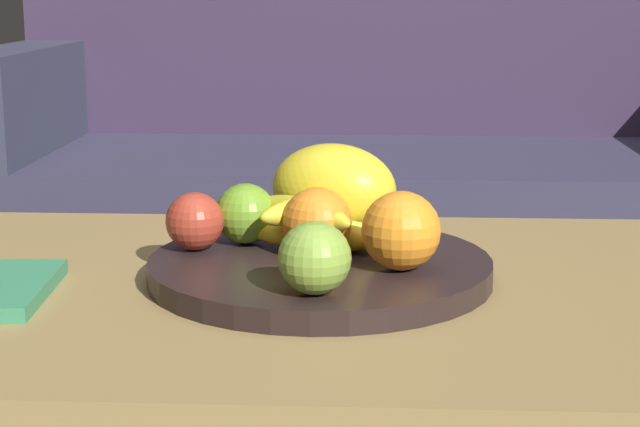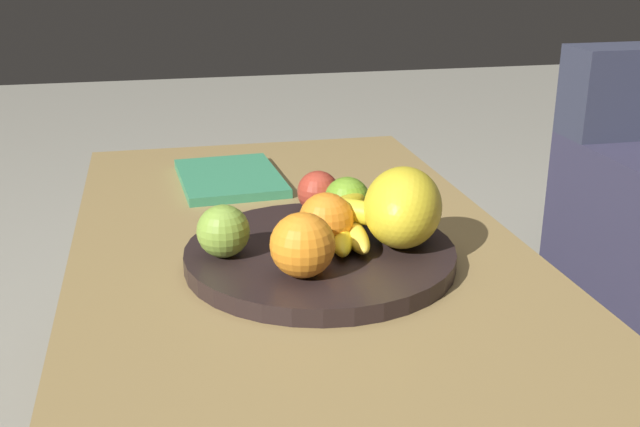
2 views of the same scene
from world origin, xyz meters
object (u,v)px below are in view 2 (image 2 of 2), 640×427
(apple_front, at_px, (223,231))
(fruit_bowl, at_px, (320,255))
(coffee_table, at_px, (304,280))
(banana_bunch, at_px, (346,222))
(orange_left, at_px, (303,245))
(magazine, at_px, (230,178))
(melon_large_front, at_px, (403,207))
(orange_front, at_px, (326,220))
(apple_left, at_px, (347,200))
(apple_right, at_px, (318,192))

(apple_front, bearing_deg, fruit_bowl, 90.71)
(coffee_table, distance_m, banana_bunch, 0.12)
(orange_left, xyz_separation_m, apple_front, (-0.09, -0.09, -0.01))
(fruit_bowl, xyz_separation_m, magazine, (-0.41, -0.08, -0.00))
(orange_left, bearing_deg, melon_large_front, 116.03)
(banana_bunch, bearing_deg, orange_left, -39.53)
(orange_left, bearing_deg, fruit_bowl, 154.46)
(orange_front, distance_m, apple_front, 0.14)
(fruit_bowl, relative_size, orange_front, 4.92)
(orange_front, bearing_deg, apple_left, 148.73)
(orange_front, relative_size, magazine, 0.31)
(fruit_bowl, xyz_separation_m, apple_left, (-0.09, 0.06, 0.05))
(orange_front, height_order, banana_bunch, orange_front)
(melon_large_front, bearing_deg, magazine, -154.37)
(fruit_bowl, relative_size, melon_large_front, 2.44)
(orange_left, bearing_deg, orange_front, 150.71)
(apple_right, bearing_deg, fruit_bowl, -11.24)
(fruit_bowl, distance_m, banana_bunch, 0.06)
(orange_left, xyz_separation_m, banana_bunch, (-0.10, 0.08, -0.01))
(apple_front, xyz_separation_m, banana_bunch, (-0.01, 0.17, -0.01))
(coffee_table, bearing_deg, apple_right, 156.74)
(apple_front, distance_m, banana_bunch, 0.17)
(apple_right, height_order, magazine, apple_right)
(fruit_bowl, relative_size, apple_left, 5.39)
(apple_left, height_order, apple_right, apple_left)
(fruit_bowl, xyz_separation_m, melon_large_front, (0.01, 0.12, 0.07))
(fruit_bowl, xyz_separation_m, orange_left, (0.09, -0.04, 0.05))
(orange_front, height_order, orange_left, orange_left)
(orange_left, xyz_separation_m, apple_left, (-0.18, 0.10, -0.01))
(banana_bunch, bearing_deg, apple_left, 164.32)
(coffee_table, xyz_separation_m, melon_large_front, (0.05, 0.13, 0.12))
(fruit_bowl, height_order, orange_front, orange_front)
(coffee_table, distance_m, magazine, 0.38)
(orange_left, distance_m, banana_bunch, 0.13)
(banana_bunch, bearing_deg, fruit_bowl, -74.50)
(orange_front, bearing_deg, fruit_bowl, -68.27)
(magazine, bearing_deg, fruit_bowl, 8.16)
(orange_left, distance_m, apple_right, 0.24)
(orange_front, distance_m, orange_left, 0.10)
(coffee_table, distance_m, apple_right, 0.15)
(orange_front, height_order, apple_front, orange_front)
(apple_left, distance_m, magazine, 0.35)
(coffee_table, xyz_separation_m, apple_left, (-0.05, 0.08, 0.10))
(apple_front, distance_m, apple_right, 0.22)
(apple_front, bearing_deg, magazine, 173.05)
(orange_front, distance_m, banana_bunch, 0.03)
(coffee_table, bearing_deg, orange_left, -11.49)
(orange_front, xyz_separation_m, apple_right, (-0.14, 0.02, -0.01))
(apple_left, xyz_separation_m, banana_bunch, (0.08, -0.02, -0.00))
(apple_right, height_order, banana_bunch, apple_right)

